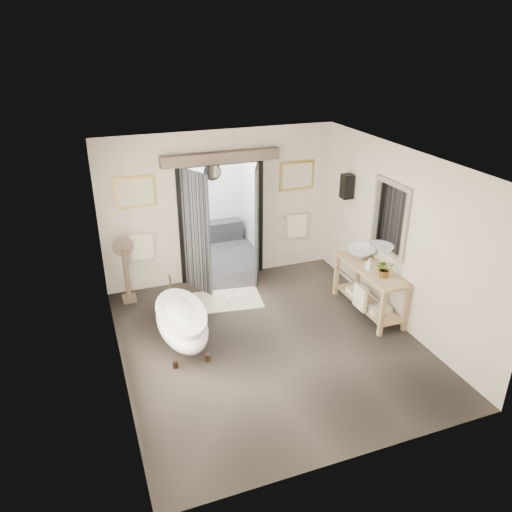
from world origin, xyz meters
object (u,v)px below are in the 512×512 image
clawfoot_tub (182,321)px  basin (361,253)px  rug (228,300)px  vanity (369,286)px

clawfoot_tub → basin: 3.34m
rug → basin: basin is taller
vanity → rug: vanity is taller
clawfoot_tub → rug: size_ratio=1.39×
vanity → rug: 2.53m
rug → clawfoot_tub: bearing=-135.9°
rug → basin: 2.53m
vanity → clawfoot_tub: bearing=176.8°
vanity → rug: bearing=150.5°
clawfoot_tub → vanity: (3.23, -0.18, 0.11)m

